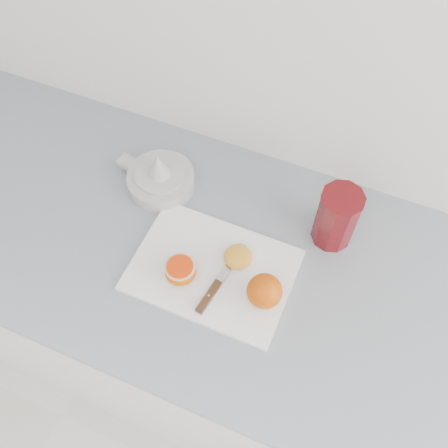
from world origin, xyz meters
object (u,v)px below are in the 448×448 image
object	(u,v)px
citrus_juicer	(160,178)
red_tumbler	(336,219)
counter	(237,333)
cutting_board	(212,270)
half_orange	(180,271)

from	to	relation	value
citrus_juicer	red_tumbler	distance (m)	0.41
counter	cutting_board	world-z (taller)	cutting_board
counter	half_orange	distance (m)	0.49
red_tumbler	counter	bearing A→B (deg)	-139.11
citrus_juicer	red_tumbler	bearing A→B (deg)	2.96
counter	citrus_juicer	xyz separation A→B (m)	(-0.25, 0.12, 0.47)
counter	citrus_juicer	world-z (taller)	citrus_juicer
citrus_juicer	counter	bearing A→B (deg)	-24.73
half_orange	cutting_board	bearing A→B (deg)	35.50
cutting_board	half_orange	size ratio (longest dim) A/B	5.08
counter	cutting_board	size ratio (longest dim) A/B	7.06
cutting_board	citrus_juicer	xyz separation A→B (m)	(-0.20, 0.16, 0.02)
half_orange	citrus_juicer	size ratio (longest dim) A/B	0.33
counter	cutting_board	bearing A→B (deg)	-135.85
counter	red_tumbler	xyz separation A→B (m)	(0.16, 0.14, 0.51)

